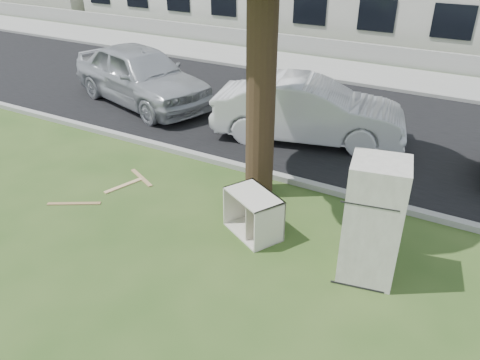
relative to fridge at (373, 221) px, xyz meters
The scene contains 13 objects.
ground 2.39m from the fridge, behind, with size 120.00×120.00×0.00m, color #2D4A1A.
road 6.11m from the fridge, 111.00° to the left, with size 120.00×7.00×0.01m, color black.
kerb_near 3.15m from the fridge, 136.10° to the left, with size 120.00×0.18×0.12m, color gray.
kerb_far 9.48m from the fridge, 103.25° to the left, with size 120.00×0.18×0.12m, color gray.
sidewalk 10.89m from the fridge, 101.49° to the left, with size 120.00×2.80×0.01m, color gray.
low_wall 12.44m from the fridge, 100.02° to the left, with size 120.00×0.15×0.70m, color gray.
fridge is the anchor object (origin of this frame).
cabinet 2.08m from the fridge, behind, with size 0.98×0.61×0.77m, color beige.
plank_a 5.55m from the fridge, behind, with size 1.01×0.08×0.02m, color #967448.
plank_b 5.11m from the fridge, behind, with size 0.89×0.09×0.02m, color tan.
plank_c 5.16m from the fridge, behind, with size 0.86×0.10×0.02m, color tan.
car_center 5.11m from the fridge, 122.18° to the left, with size 1.59×4.56×1.50m, color silver.
car_left 9.12m from the fridge, 151.03° to the left, with size 1.99×4.94×1.68m, color #A4A7AB.
Camera 1 is at (3.24, -5.43, 4.73)m, focal length 35.00 mm.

